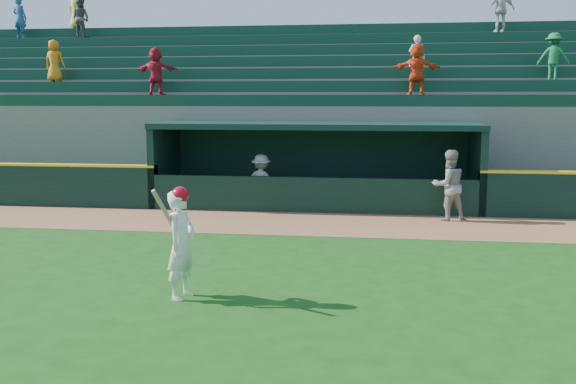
{
  "coord_description": "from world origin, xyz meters",
  "views": [
    {
      "loc": [
        1.71,
        -11.04,
        3.18
      ],
      "look_at": [
        0.0,
        1.6,
        1.3
      ],
      "focal_mm": 40.0,
      "sensor_mm": 36.0,
      "label": 1
    }
  ],
  "objects": [
    {
      "name": "dugout_player_front",
      "position": [
        3.64,
        5.89,
        0.92
      ],
      "size": [
        1.08,
        0.96,
        1.85
      ],
      "primitive_type": "imported",
      "rotation": [
        0.0,
        0.0,
        3.48
      ],
      "color": "gray",
      "rests_on": "ground"
    },
    {
      "name": "batter_at_plate",
      "position": [
        -1.3,
        -1.42,
        0.91
      ],
      "size": [
        0.6,
        0.81,
        1.82
      ],
      "color": "white",
      "rests_on": "ground"
    },
    {
      "name": "stands",
      "position": [
        -0.01,
        12.57,
        2.39
      ],
      "size": [
        34.5,
        6.25,
        7.55
      ],
      "color": "slate",
      "rests_on": "ground"
    },
    {
      "name": "dugout_player_inside",
      "position": [
        -1.5,
        6.94,
        0.79
      ],
      "size": [
        1.12,
        0.79,
        1.57
      ],
      "primitive_type": "imported",
      "rotation": [
        0.0,
        0.0,
        2.93
      ],
      "color": "#9E9E99",
      "rests_on": "ground"
    },
    {
      "name": "warning_track",
      "position": [
        0.0,
        4.9,
        0.01
      ],
      "size": [
        40.0,
        3.0,
        0.01
      ],
      "primitive_type": "cube",
      "color": "#965F3C",
      "rests_on": "ground"
    },
    {
      "name": "ground",
      "position": [
        0.0,
        0.0,
        0.0
      ],
      "size": [
        120.0,
        120.0,
        0.0
      ],
      "primitive_type": "plane",
      "color": "#164711",
      "rests_on": "ground"
    },
    {
      "name": "dugout",
      "position": [
        0.0,
        8.0,
        1.36
      ],
      "size": [
        9.4,
        2.8,
        2.46
      ],
      "color": "slate",
      "rests_on": "ground"
    }
  ]
}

